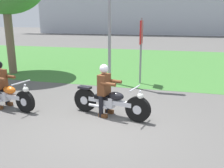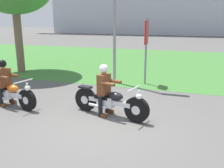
{
  "view_description": "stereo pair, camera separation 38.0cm",
  "coord_description": "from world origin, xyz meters",
  "px_view_note": "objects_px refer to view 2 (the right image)",
  "views": [
    {
      "loc": [
        1.73,
        -5.35,
        2.58
      ],
      "look_at": [
        0.03,
        0.98,
        0.85
      ],
      "focal_mm": 40.04,
      "sensor_mm": 36.0,
      "label": 1
    },
    {
      "loc": [
        2.09,
        -5.24,
        2.58
      ],
      "look_at": [
        0.03,
        0.98,
        0.85
      ],
      "focal_mm": 40.04,
      "sensor_mm": 36.0,
      "label": 2
    }
  ],
  "objects_px": {
    "rider_follow": "(4,79)",
    "motorcycle_lead": "(110,102)",
    "sign_banner": "(146,41)",
    "rider_lead": "(104,86)",
    "motorcycle_follow": "(9,93)"
  },
  "relations": [
    {
      "from": "rider_lead",
      "to": "motorcycle_follow",
      "type": "xyz_separation_m",
      "value": [
        -2.98,
        -0.21,
        -0.44
      ]
    },
    {
      "from": "motorcycle_lead",
      "to": "motorcycle_follow",
      "type": "height_order",
      "value": "motorcycle_lead"
    },
    {
      "from": "rider_follow",
      "to": "sign_banner",
      "type": "distance_m",
      "value": 5.31
    },
    {
      "from": "rider_lead",
      "to": "motorcycle_follow",
      "type": "height_order",
      "value": "rider_lead"
    },
    {
      "from": "sign_banner",
      "to": "rider_lead",
      "type": "bearing_deg",
      "value": -96.09
    },
    {
      "from": "rider_lead",
      "to": "motorcycle_follow",
      "type": "distance_m",
      "value": 3.02
    },
    {
      "from": "motorcycle_lead",
      "to": "sign_banner",
      "type": "relative_size",
      "value": 0.87
    },
    {
      "from": "motorcycle_follow",
      "to": "sign_banner",
      "type": "height_order",
      "value": "sign_banner"
    },
    {
      "from": "motorcycle_follow",
      "to": "rider_lead",
      "type": "bearing_deg",
      "value": 16.79
    },
    {
      "from": "motorcycle_follow",
      "to": "sign_banner",
      "type": "xyz_separation_m",
      "value": [
        3.37,
        3.9,
        1.34
      ]
    },
    {
      "from": "motorcycle_lead",
      "to": "rider_follow",
      "type": "height_order",
      "value": "rider_follow"
    },
    {
      "from": "motorcycle_lead",
      "to": "rider_follow",
      "type": "bearing_deg",
      "value": -164.98
    },
    {
      "from": "rider_follow",
      "to": "motorcycle_lead",
      "type": "bearing_deg",
      "value": 15.02
    },
    {
      "from": "motorcycle_lead",
      "to": "motorcycle_follow",
      "type": "relative_size",
      "value": 1.04
    },
    {
      "from": "motorcycle_lead",
      "to": "rider_follow",
      "type": "relative_size",
      "value": 1.62
    }
  ]
}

